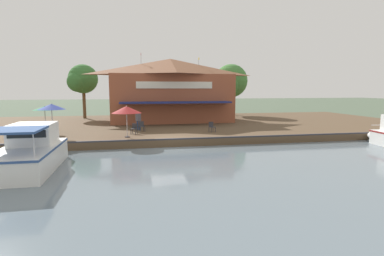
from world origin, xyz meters
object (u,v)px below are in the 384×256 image
at_px(waterfront_restaurant, 171,89).
at_px(tree_upstream_bank, 82,80).
at_px(person_at_quay_edge, 138,118).
at_px(cafe_chair_under_first_umbrella, 212,126).
at_px(cafe_chair_facing_river, 134,128).
at_px(patio_umbrella_mid_patio_right, 51,107).
at_px(cafe_chair_back_row_seat, 142,126).
at_px(motorboat_mid_row, 33,151).
at_px(tree_downstream_bank, 230,82).
at_px(patio_umbrella_by_entrance, 127,110).
at_px(patio_umbrella_far_corner, 45,108).

bearing_deg(waterfront_restaurant, tree_upstream_bank, -114.23).
height_order(waterfront_restaurant, person_at_quay_edge, waterfront_restaurant).
relative_size(cafe_chair_under_first_umbrella, cafe_chair_facing_river, 1.00).
xyz_separation_m(patio_umbrella_mid_patio_right, cafe_chair_back_row_seat, (-2.08, 6.68, -1.83)).
bearing_deg(motorboat_mid_row, cafe_chair_back_row_seat, 146.42).
distance_m(patio_umbrella_mid_patio_right, person_at_quay_edge, 7.14).
relative_size(patio_umbrella_mid_patio_right, tree_downstream_bank, 0.36).
relative_size(cafe_chair_facing_river, person_at_quay_edge, 0.51).
bearing_deg(tree_upstream_bank, patio_umbrella_by_entrance, 19.26).
bearing_deg(tree_downstream_bank, patio_umbrella_mid_patio_right, -49.94).
height_order(cafe_chair_back_row_seat, cafe_chair_facing_river, same).
relative_size(patio_umbrella_mid_patio_right, tree_upstream_bank, 0.39).
height_order(patio_umbrella_by_entrance, tree_upstream_bank, tree_upstream_bank).
xyz_separation_m(waterfront_restaurant, patio_umbrella_mid_patio_right, (10.45, -10.25, -1.27)).
bearing_deg(motorboat_mid_row, tree_upstream_bank, -177.86).
bearing_deg(waterfront_restaurant, cafe_chair_facing_river, -23.17).
xyz_separation_m(patio_umbrella_mid_patio_right, cafe_chair_under_first_umbrella, (-0.53, 12.54, -1.83)).
height_order(person_at_quay_edge, tree_upstream_bank, tree_upstream_bank).
relative_size(waterfront_restaurant, tree_downstream_bank, 1.95).
distance_m(tree_downstream_bank, tree_upstream_bank, 19.48).
height_order(patio_umbrella_mid_patio_right, person_at_quay_edge, patio_umbrella_mid_patio_right).
height_order(tree_downstream_bank, tree_upstream_bank, tree_downstream_bank).
relative_size(tree_downstream_bank, tree_upstream_bank, 1.06).
bearing_deg(cafe_chair_facing_river, cafe_chair_back_row_seat, 156.47).
bearing_deg(person_at_quay_edge, patio_umbrella_far_corner, -86.46).
bearing_deg(motorboat_mid_row, waterfront_restaurant, 151.19).
relative_size(cafe_chair_facing_river, motorboat_mid_row, 0.12).
bearing_deg(tree_downstream_bank, patio_umbrella_by_entrance, -38.64).
distance_m(cafe_chair_back_row_seat, tree_downstream_bank, 19.42).
distance_m(waterfront_restaurant, patio_umbrella_mid_patio_right, 14.70).
xyz_separation_m(waterfront_restaurant, cafe_chair_back_row_seat, (8.37, -3.57, -3.10)).
xyz_separation_m(cafe_chair_facing_river, person_at_quay_edge, (-2.26, 0.37, 0.58)).
bearing_deg(cafe_chair_under_first_umbrella, cafe_chair_back_row_seat, -104.84).
xyz_separation_m(patio_umbrella_by_entrance, cafe_chair_back_row_seat, (-3.12, 1.18, -1.62)).
height_order(patio_umbrella_far_corner, patio_umbrella_by_entrance, patio_umbrella_by_entrance).
relative_size(patio_umbrella_by_entrance, person_at_quay_edge, 1.42).
relative_size(patio_umbrella_mid_patio_right, person_at_quay_edge, 1.53).
relative_size(patio_umbrella_mid_patio_right, motorboat_mid_row, 0.37).
xyz_separation_m(patio_umbrella_far_corner, tree_upstream_bank, (-12.72, 1.00, 2.70)).
bearing_deg(waterfront_restaurant, cafe_chair_back_row_seat, -23.11).
bearing_deg(cafe_chair_facing_river, waterfront_restaurant, 156.83).
distance_m(cafe_chair_under_first_umbrella, cafe_chair_facing_river, 6.49).
bearing_deg(waterfront_restaurant, patio_umbrella_far_corner, -54.78).
bearing_deg(waterfront_restaurant, person_at_quay_edge, -26.87).
distance_m(waterfront_restaurant, patio_umbrella_far_corner, 14.03).
height_order(cafe_chair_back_row_seat, cafe_chair_under_first_umbrella, same).
xyz_separation_m(waterfront_restaurant, tree_downstream_bank, (-5.79, 9.05, 1.06)).
bearing_deg(motorboat_mid_row, patio_umbrella_mid_patio_right, -174.37).
bearing_deg(cafe_chair_back_row_seat, cafe_chair_facing_river, -23.53).
xyz_separation_m(waterfront_restaurant, cafe_chair_under_first_umbrella, (9.92, 2.28, -3.10)).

